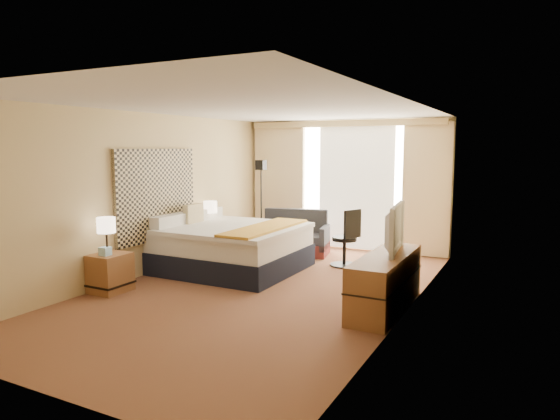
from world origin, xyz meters
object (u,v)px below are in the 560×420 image
at_px(loveseat, 293,239).
at_px(lamp_right, 210,208).
at_px(bed, 231,247).
at_px(television, 388,228).
at_px(desk_chair, 347,241).
at_px(lamp_left, 106,226).
at_px(media_dresser, 385,282).
at_px(nightstand_right, 212,243).
at_px(nightstand_left, 110,273).
at_px(floor_lamp, 261,188).

height_order(loveseat, lamp_right, lamp_right).
bearing_deg(bed, television, -11.84).
distance_m(desk_chair, television, 2.14).
height_order(desk_chair, lamp_left, lamp_left).
bearing_deg(loveseat, media_dresser, -57.48).
height_order(nightstand_right, lamp_right, lamp_right).
xyz_separation_m(nightstand_right, desk_chair, (2.47, 0.51, 0.17)).
distance_m(nightstand_right, television, 3.91).
relative_size(lamp_right, television, 0.49).
bearing_deg(lamp_right, nightstand_left, -90.69).
relative_size(nightstand_right, loveseat, 0.37).
bearing_deg(floor_lamp, loveseat, 17.39).
xyz_separation_m(bed, lamp_right, (-0.78, 0.53, 0.56)).
bearing_deg(nightstand_right, television, -18.14).
distance_m(bed, desk_chair, 2.00).
xyz_separation_m(nightstand_right, floor_lamp, (0.58, 0.85, 1.00)).
bearing_deg(lamp_left, desk_chair, 51.68).
bearing_deg(loveseat, bed, -115.82).
relative_size(loveseat, desk_chair, 1.47).
distance_m(desk_chair, lamp_right, 2.56).
xyz_separation_m(media_dresser, floor_lamp, (-3.12, 2.30, 0.93)).
height_order(media_dresser, bed, bed).
bearing_deg(nightstand_right, loveseat, 41.15).
bearing_deg(media_dresser, loveseat, 135.23).
relative_size(nightstand_left, desk_chair, 0.55).
xyz_separation_m(desk_chair, lamp_right, (-2.45, -0.58, 0.51)).
distance_m(loveseat, lamp_left, 3.85).
xyz_separation_m(media_dresser, lamp_right, (-3.67, 1.38, 0.61)).
bearing_deg(floor_lamp, lamp_right, -121.02).
relative_size(bed, desk_chair, 2.20).
relative_size(bed, floor_lamp, 1.22).
bearing_deg(lamp_left, nightstand_left, 118.80).
bearing_deg(floor_lamp, nightstand_left, -99.88).
relative_size(nightstand_left, nightstand_right, 1.00).
bearing_deg(loveseat, lamp_left, -120.36).
xyz_separation_m(bed, loveseat, (0.38, 1.64, -0.11)).
distance_m(bed, television, 2.97).
xyz_separation_m(media_dresser, television, (-0.05, 0.25, 0.66)).
distance_m(nightstand_left, bed, 2.07).
height_order(nightstand_left, loveseat, loveseat).
xyz_separation_m(media_dresser, lamp_left, (-3.66, -1.12, 0.62)).
height_order(nightstand_left, desk_chair, desk_chair).
distance_m(floor_lamp, television, 3.70).
bearing_deg(media_dresser, television, 101.13).
height_order(floor_lamp, desk_chair, floor_lamp).
distance_m(nightstand_left, floor_lamp, 3.55).
height_order(media_dresser, desk_chair, desk_chair).
xyz_separation_m(loveseat, lamp_left, (-1.15, -3.61, 0.69)).
distance_m(media_dresser, bed, 3.01).
bearing_deg(lamp_left, floor_lamp, 80.98).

